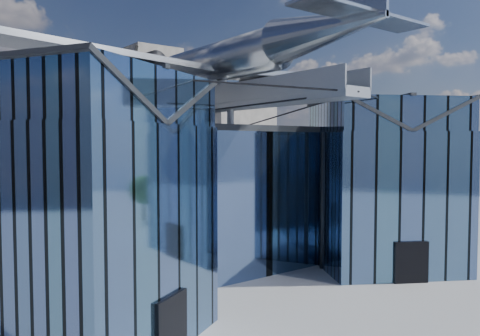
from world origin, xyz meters
TOP-DOWN VIEW (x-y plane):
  - ground_plane at (0.00, 0.00)m, footprint 120.00×120.00m
  - museum at (0.00, 5.82)m, footprint 32.88×24.50m
  - bg_towers at (1.45, 50.49)m, footprint 77.00×24.50m
  - tree_side_e at (22.95, 3.12)m, footprint 4.29×4.29m

SIDE VIEW (x-z plane):
  - ground_plane at x=0.00m, z-range 0.00..0.00m
  - tree_side_e at x=22.95m, z-range 0.90..5.97m
  - museum at x=0.00m, z-range -3.26..14.34m
  - bg_towers at x=1.45m, z-range -2.99..23.01m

